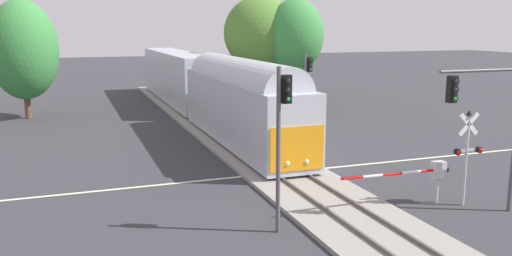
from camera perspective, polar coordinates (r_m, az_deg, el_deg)
The scene contains 12 objects.
ground_plane at distance 27.03m, azimuth 2.80°, elevation -4.86°, with size 220.00×220.00×0.00m, color #333338.
road_centre_stripe at distance 27.03m, azimuth 2.80°, elevation -4.85°, with size 44.00×0.20×0.01m.
railway_track at distance 27.01m, azimuth 2.81°, elevation -4.67°, with size 4.40×80.00×0.32m.
commuter_train at distance 41.88m, azimuth -5.80°, elevation 4.64°, with size 3.04×39.53×5.16m.
crossing_gate_near at distance 23.15m, azimuth 18.19°, elevation -4.56°, with size 5.15×0.40×1.80m.
crossing_signal_mast at distance 23.22m, azimuth 21.96°, elevation -2.03°, with size 1.36×0.44×4.04m.
traffic_signal_far_side at distance 36.20m, azimuth 5.60°, elevation 5.21°, with size 0.53×0.38×5.62m.
traffic_signal_median at distance 18.43m, azimuth 2.85°, elevation 0.49°, with size 0.53×0.38×6.03m.
traffic_signal_near_right at distance 22.16m, azimuth 24.80°, elevation 2.55°, with size 4.26×0.38×6.00m.
pine_left_background at distance 45.96m, azimuth -23.95°, elevation 7.75°, with size 5.40×5.40×9.49m.
elm_centre_background at distance 49.83m, azimuth 0.51°, elevation 10.25°, with size 6.91×6.91×10.17m.
oak_far_right at distance 48.42m, azimuth 4.26°, elevation 9.96°, with size 5.22×5.22×9.84m.
Camera 1 is at (-10.01, -24.00, 7.38)m, focal length 36.86 mm.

